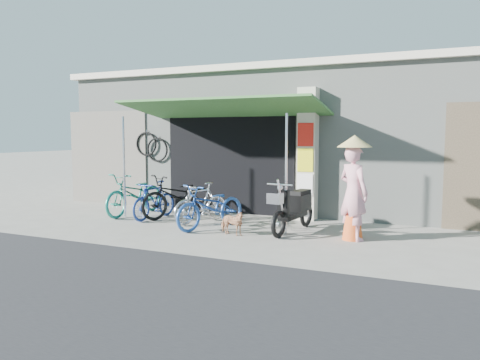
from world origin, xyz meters
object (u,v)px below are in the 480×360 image
at_px(bike_teal, 135,194).
at_px(bike_blue, 154,200).
at_px(nun, 354,189).
at_px(bike_black, 179,196).
at_px(bike_silver, 201,203).
at_px(bike_navy, 211,206).
at_px(street_dog, 232,223).
at_px(moped, 294,209).

distance_m(bike_teal, bike_blue, 0.79).
relative_size(bike_teal, nun, 1.01).
relative_size(bike_blue, bike_black, 0.75).
distance_m(bike_teal, nun, 5.40).
relative_size(bike_silver, bike_navy, 0.84).
height_order(bike_black, bike_navy, bike_black).
relative_size(bike_teal, bike_blue, 1.34).
relative_size(street_dog, nun, 0.30).
xyz_separation_m(bike_teal, street_dog, (3.13, -1.15, -0.27)).
height_order(bike_black, bike_silver, bike_black).
distance_m(bike_teal, bike_black, 1.17).
bearing_deg(bike_black, street_dog, -6.92).
bearing_deg(bike_navy, bike_teal, -175.81).
xyz_separation_m(bike_silver, bike_navy, (0.50, -0.47, 0.02)).
bearing_deg(bike_navy, street_dog, -11.32).
bearing_deg(bike_silver, bike_black, 174.68).
bearing_deg(moped, street_dog, -133.91).
height_order(bike_teal, bike_blue, bike_teal).
relative_size(bike_teal, bike_navy, 1.10).
bearing_deg(bike_navy, moped, 34.02).
bearing_deg(street_dog, bike_teal, 79.10).
bearing_deg(bike_black, bike_silver, 0.38).
relative_size(bike_blue, bike_navy, 0.82).
relative_size(moped, nun, 0.94).
bearing_deg(bike_teal, bike_silver, -3.09).
distance_m(street_dog, nun, 2.40).
relative_size(bike_blue, nun, 0.75).
bearing_deg(bike_blue, nun, 1.98).
height_order(moped, nun, nun).
distance_m(bike_black, nun, 4.27).
relative_size(bike_teal, bike_silver, 1.31).
bearing_deg(bike_teal, nun, -1.57).
bearing_deg(bike_teal, bike_navy, -11.91).
bearing_deg(bike_teal, moped, -0.01).
relative_size(bike_silver, street_dog, 2.58).
bearing_deg(bike_navy, bike_black, 167.69).
distance_m(bike_blue, street_dog, 2.55).
relative_size(bike_navy, moped, 0.98).
height_order(street_dog, nun, nun).
bearing_deg(bike_teal, bike_black, 10.30).
height_order(bike_blue, bike_black, bike_black).
distance_m(bike_silver, street_dog, 1.47).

